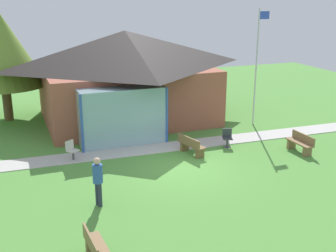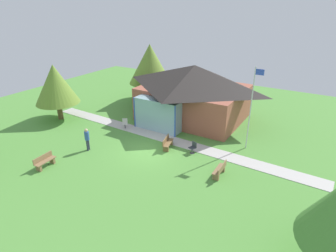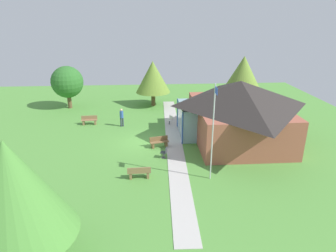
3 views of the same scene
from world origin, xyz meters
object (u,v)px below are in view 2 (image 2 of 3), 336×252
Objects in this scene: pavilion at (193,91)px; flagpole at (251,106)px; visitor_strolling_lawn at (87,138)px; tree_west_hedge at (55,84)px; patio_chair_west at (125,124)px; patio_chair_lawn_spare at (193,148)px; bench_mid_right at (220,170)px; bench_rear_near_path at (167,143)px; bench_front_left at (45,161)px; tree_behind_pavilion_left at (150,64)px.

pavilion is 7.19m from flagpole.
tree_west_hedge is at bearing -131.75° from visitor_strolling_lawn.
patio_chair_west is 0.17× the size of tree_west_hedge.
flagpole reaches higher than tree_west_hedge.
patio_chair_lawn_spare is at bearing 2.21° from tree_west_hedge.
bench_mid_right is at bearing 166.98° from patio_chair_lawn_spare.
patio_chair_lawn_spare is at bearing 55.69° from bench_mid_right.
patio_chair_lawn_spare is (-2.78, 1.78, 0.01)m from bench_mid_right.
visitor_strolling_lawn is at bearing 47.37° from patio_chair_lawn_spare.
flagpole reaches higher than pavilion.
bench_rear_near_path is 5.23m from patio_chair_west.
bench_front_left is 0.98× the size of bench_rear_near_path.
patio_chair_west reaches higher than bench_mid_right.
bench_mid_right is 0.99× the size of bench_front_left.
bench_rear_near_path is at bearing 1.08° from tree_west_hedge.
tree_west_hedge is at bearing -139.71° from bench_front_left.
tree_behind_pavilion_left is at bearing -22.30° from patio_chair_lawn_spare.
pavilion reaches higher than bench_front_left.
flagpole is at bearing 128.21° from bench_front_left.
pavilion is 1.63× the size of tree_behind_pavilion_left.
bench_mid_right is 5.00m from bench_rear_near_path.
pavilion is 6.61× the size of bench_mid_right.
tree_behind_pavilion_left reaches higher than patio_chair_west.
visitor_strolling_lawn is (-3.73, -9.77, -1.58)m from pavilion.
bench_rear_near_path is 2.01m from patio_chair_lawn_spare.
tree_west_hedge reaches higher than bench_rear_near_path.
flagpole is 1.21× the size of tree_west_hedge.
bench_front_left is 0.88× the size of visitor_strolling_lawn.
pavilion is at bearing 157.47° from bench_front_left.
visitor_strolling_lawn is at bearing 58.51° from patio_chair_west.
pavilion is 6.90m from tree_behind_pavilion_left.
bench_mid_right is at bearing -94.49° from flagpole.
tree_west_hedge is at bearing -103.41° from bench_rear_near_path.
patio_chair_lawn_spare is 13.24m from tree_behind_pavilion_left.
bench_front_left is at bearing -83.17° from tree_behind_pavilion_left.
flagpole reaches higher than bench_rear_near_path.
patio_chair_west is at bearing -169.79° from flagpole.
bench_mid_right is at bearing -53.10° from pavilion.
bench_front_left is 9.19m from tree_west_hedge.
bench_rear_near_path is (-5.13, -3.07, -2.99)m from flagpole.
bench_rear_near_path is at bearing 28.33° from patio_chair_lawn_spare.
patio_chair_lawn_spare reaches higher than bench_rear_near_path.
flagpole is at bearing 156.40° from patio_chair_west.
bench_front_left is 1.77× the size of patio_chair_west.
bench_front_left is at bearing -138.38° from flagpole.
bench_rear_near_path is at bearing 135.60° from bench_front_left.
patio_chair_lawn_spare is at bearing 84.28° from bench_rear_near_path.
flagpole is 3.97× the size of bench_rear_near_path.
visitor_strolling_lawn is (-10.03, -6.40, -2.37)m from flagpole.
tree_behind_pavilion_left is (-7.49, 8.80, 3.64)m from bench_rear_near_path.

